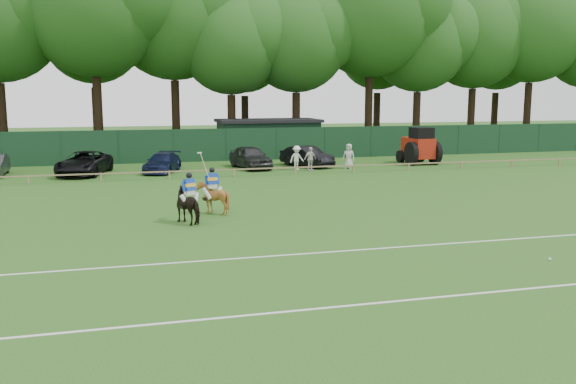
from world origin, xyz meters
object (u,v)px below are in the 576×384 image
object	(u,v)px
suv_black	(84,163)
sedan_navy	(162,163)
spectator_mid	(310,159)
spectator_right	(349,156)
estate_black	(307,156)
utility_shed	(268,137)
hatch_grey	(251,157)
tractor	(419,147)
spectator_left	(297,158)
horse_dark	(190,205)
polo_ball	(550,259)
horse_chestnut	(213,198)

from	to	relation	value
suv_black	sedan_navy	world-z (taller)	suv_black
spectator_mid	spectator_right	size ratio (longest dim) A/B	0.94
sedan_navy	estate_black	bearing A→B (deg)	21.83
suv_black	utility_shed	distance (m)	16.59
suv_black	estate_black	size ratio (longest dim) A/B	1.23
hatch_grey	tractor	size ratio (longest dim) A/B	1.42
hatch_grey	estate_black	distance (m)	4.10
suv_black	spectator_right	xyz separation A→B (m)	(17.55, -1.31, 0.11)
spectator_left	tractor	bearing A→B (deg)	-10.78
estate_black	horse_dark	bearing A→B (deg)	-145.44
horse_dark	polo_ball	size ratio (longest dim) A/B	19.16
polo_ball	hatch_grey	bearing A→B (deg)	99.66
tractor	sedan_navy	bearing A→B (deg)	178.63
horse_dark	suv_black	bearing A→B (deg)	-103.13
hatch_grey	spectator_mid	world-z (taller)	spectator_mid
spectator_right	tractor	bearing A→B (deg)	46.26
horse_chestnut	polo_ball	world-z (taller)	horse_chestnut
utility_shed	horse_chestnut	bearing A→B (deg)	-108.69
sedan_navy	horse_dark	bearing A→B (deg)	-71.12
spectator_mid	utility_shed	size ratio (longest dim) A/B	0.19
horse_dark	spectator_mid	world-z (taller)	spectator_mid
horse_dark	estate_black	bearing A→B (deg)	-150.50
horse_dark	utility_shed	xyz separation A→B (m)	(9.11, 25.19, 0.81)
suv_black	polo_ball	bearing A→B (deg)	-43.91
spectator_right	hatch_grey	bearing A→B (deg)	-161.52
spectator_right	utility_shed	xyz separation A→B (m)	(-3.42, 9.96, 0.68)
tractor	estate_black	bearing A→B (deg)	174.75
estate_black	spectator_right	size ratio (longest dim) A/B	2.54
tractor	spectator_mid	bearing A→B (deg)	-169.48
polo_ball	tractor	distance (m)	26.41
horse_chestnut	spectator_left	distance (m)	15.70
sedan_navy	utility_shed	world-z (taller)	utility_shed
horse_dark	estate_black	size ratio (longest dim) A/B	0.39
hatch_grey	tractor	world-z (taller)	tractor
spectator_right	utility_shed	size ratio (longest dim) A/B	0.20
horse_dark	spectator_right	world-z (taller)	spectator_right
spectator_right	polo_ball	size ratio (longest dim) A/B	19.12
polo_ball	sedan_navy	bearing A→B (deg)	112.57
polo_ball	utility_shed	xyz separation A→B (m)	(-1.21, 33.74, 1.49)
sedan_navy	spectator_mid	xyz separation A→B (m)	(9.64, -1.89, 0.17)
spectator_left	spectator_right	distance (m)	3.72
sedan_navy	utility_shed	xyz separation A→B (m)	(9.21, 8.68, 0.90)
estate_black	utility_shed	distance (m)	8.20
utility_shed	tractor	bearing A→B (deg)	-42.61
horse_chestnut	utility_shed	size ratio (longest dim) A/B	0.17
polo_ball	utility_shed	bearing A→B (deg)	92.05
sedan_navy	hatch_grey	xyz separation A→B (m)	(6.06, 0.56, 0.15)
horse_dark	spectator_right	xyz separation A→B (m)	(12.53, 15.22, 0.13)
horse_chestnut	spectator_mid	distance (m)	15.46
tractor	horse_chestnut	bearing A→B (deg)	-140.86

